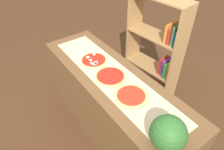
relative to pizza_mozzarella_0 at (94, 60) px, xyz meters
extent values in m
plane|color=#4C2D19|center=(0.34, 0.01, -0.92)|extent=(12.00, 12.00, 0.00)
cube|color=brown|center=(0.34, 0.01, -0.47)|extent=(2.06, 0.63, 0.90)
cube|color=beige|center=(0.34, 0.01, -0.01)|extent=(1.81, 0.40, 0.00)
cylinder|color=#E5C17F|center=(0.00, 0.00, 0.00)|extent=(0.31, 0.31, 0.02)
cylinder|color=#AD2314|center=(0.00, 0.00, 0.01)|extent=(0.27, 0.27, 0.00)
cylinder|color=#EFE5CC|center=(0.07, -0.01, 0.01)|extent=(0.04, 0.04, 0.00)
cylinder|color=#EFE5CC|center=(-0.07, -0.03, 0.01)|extent=(0.04, 0.04, 0.00)
cylinder|color=#EFE5CC|center=(0.08, -0.02, 0.01)|extent=(0.03, 0.03, 0.00)
cylinder|color=#EFE5CC|center=(-0.01, -0.04, 0.01)|extent=(0.04, 0.04, 0.00)
cylinder|color=#EFE5CC|center=(0.05, -0.05, 0.01)|extent=(0.04, 0.04, 0.00)
cylinder|color=#EFE5CC|center=(0.08, -0.04, 0.01)|extent=(0.04, 0.04, 0.00)
cylinder|color=#EFE5CC|center=(-0.08, 0.06, 0.01)|extent=(0.04, 0.04, 0.00)
cylinder|color=#DBB26B|center=(0.34, -0.01, 0.00)|extent=(0.32, 0.32, 0.02)
cylinder|color=#AD2314|center=(0.34, -0.01, 0.01)|extent=(0.28, 0.28, 0.00)
cylinder|color=maroon|center=(0.44, -0.04, 0.01)|extent=(0.03, 0.03, 0.00)
cylinder|color=maroon|center=(0.38, 0.10, 0.01)|extent=(0.03, 0.03, 0.00)
cylinder|color=maroon|center=(0.38, -0.05, 0.01)|extent=(0.03, 0.03, 0.00)
cylinder|color=maroon|center=(0.40, -0.08, 0.01)|extent=(0.03, 0.03, 0.00)
cylinder|color=maroon|center=(0.26, 0.00, 0.01)|extent=(0.03, 0.03, 0.00)
cylinder|color=maroon|center=(0.37, 0.02, 0.01)|extent=(0.03, 0.03, 0.00)
cylinder|color=maroon|center=(0.33, -0.10, 0.01)|extent=(0.03, 0.03, 0.00)
cylinder|color=maroon|center=(0.28, 0.09, 0.01)|extent=(0.03, 0.03, 0.00)
cylinder|color=#DBB26B|center=(0.68, -0.01, 0.00)|extent=(0.32, 0.32, 0.02)
cylinder|color=red|center=(0.68, -0.01, 0.00)|extent=(0.26, 0.26, 0.00)
sphere|color=#2D6628|center=(1.20, -0.12, 0.12)|extent=(0.27, 0.27, 0.27)
cube|color=#A87A47|center=(0.45, 0.93, -0.18)|extent=(0.05, 0.29, 1.48)
cube|color=#A87A47|center=(-0.29, 0.85, -0.18)|extent=(0.05, 0.29, 1.48)
cube|color=#A87A47|center=(0.08, 0.89, -0.91)|extent=(0.75, 0.37, 0.02)
cube|color=#47423D|center=(0.41, 0.93, -0.78)|extent=(0.05, 0.17, 0.24)
cube|color=#2D753D|center=(0.37, 0.92, -0.82)|extent=(0.06, 0.18, 0.16)
cube|color=#47423D|center=(0.32, 0.92, -0.77)|extent=(0.05, 0.22, 0.25)
cube|color=#47423D|center=(0.29, 0.91, -0.80)|extent=(0.04, 0.16, 0.20)
cube|color=#B22823|center=(0.25, 0.91, -0.81)|extent=(0.06, 0.24, 0.17)
cube|color=#B22823|center=(0.20, 0.90, -0.79)|extent=(0.06, 0.17, 0.23)
cube|color=#A87A47|center=(0.08, 0.89, -0.42)|extent=(0.75, 0.37, 0.02)
cube|color=gold|center=(0.41, 0.93, -0.29)|extent=(0.06, 0.20, 0.24)
cube|color=#2D753D|center=(0.37, 0.92, -0.30)|extent=(0.06, 0.25, 0.22)
cube|color=#753384|center=(0.32, 0.92, -0.30)|extent=(0.06, 0.19, 0.23)
cube|color=#B22823|center=(0.27, 0.91, -0.30)|extent=(0.06, 0.18, 0.22)
cube|color=#A87A47|center=(0.08, 0.89, 0.07)|extent=(0.75, 0.37, 0.02)
cube|color=#234799|center=(0.41, 0.93, 0.17)|extent=(0.06, 0.19, 0.20)
cube|color=#2D753D|center=(0.37, 0.92, 0.20)|extent=(0.05, 0.19, 0.24)
cube|color=#B22823|center=(0.32, 0.92, 0.17)|extent=(0.05, 0.21, 0.19)
cube|color=orange|center=(0.28, 0.91, 0.19)|extent=(0.05, 0.22, 0.23)
camera|label=1|loc=(1.64, -0.93, 1.34)|focal=32.53mm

